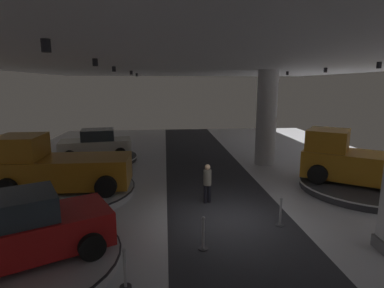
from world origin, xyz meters
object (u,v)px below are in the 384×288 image
display_platform_far_left (97,159)px  pickup_truck_mid_left (57,167)px  pickup_truck_mid_right (360,162)px  display_platform_near_left (27,262)px  display_car_near_left (22,230)px  column_right (266,118)px  display_platform_mid_right (365,186)px  display_car_far_left (96,145)px  display_platform_mid_left (67,192)px  visitor_walking_near (207,181)px

display_platform_far_left → pickup_truck_mid_left: bearing=-92.4°
pickup_truck_mid_right → display_platform_far_left: (-12.91, 6.32, -1.11)m
display_platform_near_left → display_car_near_left: bearing=-153.2°
display_platform_far_left → display_platform_near_left: (0.67, -11.36, 0.02)m
column_right → pickup_truck_mid_right: size_ratio=1.00×
display_platform_mid_right → display_car_near_left: 13.46m
column_right → display_platform_far_left: size_ratio=1.10×
display_car_far_left → display_car_near_left: bearing=-86.9°
pickup_truck_mid_left → display_car_far_left: bearing=87.3°
pickup_truck_mid_right → display_car_far_left: 14.35m
column_right → display_platform_mid_left: (-10.08, -4.47, -2.56)m
visitor_walking_near → display_car_near_left: bearing=-142.5°
display_platform_mid_right → display_car_near_left: (-12.52, -4.86, 0.90)m
display_platform_far_left → display_car_near_left: display_car_near_left is taller
column_right → pickup_truck_mid_left: 11.42m
display_platform_mid_left → pickup_truck_mid_right: bearing=-1.2°
display_platform_near_left → pickup_truck_mid_left: bearing=99.9°
display_platform_near_left → display_car_far_left: bearing=93.2°
pickup_truck_mid_right → display_platform_near_left: pickup_truck_mid_right is taller
display_platform_mid_left → display_car_far_left: display_car_far_left is taller
column_right → display_car_far_left: bearing=171.1°
column_right → display_platform_far_left: (-10.15, 1.59, -2.60)m
display_platform_mid_right → display_platform_mid_left: 13.10m
display_platform_mid_right → pickup_truck_mid_right: bearing=143.6°
display_platform_mid_right → display_car_near_left: display_car_near_left is taller
column_right → pickup_truck_mid_right: (2.75, -4.74, -1.49)m
display_platform_far_left → display_car_far_left: display_car_far_left is taller
display_platform_near_left → pickup_truck_mid_right: bearing=22.4°
visitor_walking_near → display_platform_mid_right: bearing=6.5°
display_car_near_left → display_platform_near_left: bearing=26.8°
pickup_truck_mid_right → display_platform_mid_left: 12.88m
pickup_truck_mid_left → display_car_near_left: pickup_truck_mid_left is taller
pickup_truck_mid_left → display_car_near_left: bearing=-80.4°
pickup_truck_mid_left → display_car_far_left: 6.08m
display_platform_mid_right → display_platform_near_left: display_platform_mid_right is taller
display_platform_mid_right → display_platform_near_left: bearing=-158.8°
display_car_far_left → visitor_walking_near: bearing=-51.3°
display_platform_mid_left → pickup_truck_mid_left: 1.13m
column_right → visitor_walking_near: column_right is taller
display_platform_mid_right → visitor_walking_near: (-7.26, -0.82, 0.72)m
pickup_truck_mid_right → display_platform_far_left: size_ratio=1.10×
column_right → pickup_truck_mid_right: column_right is taller
display_platform_far_left → display_platform_near_left: size_ratio=1.05×
pickup_truck_mid_left → display_platform_near_left: bearing=-80.1°
pickup_truck_mid_right → display_car_near_left: size_ratio=1.21×
display_car_near_left → column_right: bearing=45.8°
display_platform_far_left → display_car_far_left: (0.03, 0.01, 0.89)m
visitor_walking_near → pickup_truck_mid_left: bearing=168.3°
display_car_near_left → display_platform_far_left: bearing=93.2°
display_platform_mid_left → display_platform_mid_right: bearing=-2.0°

